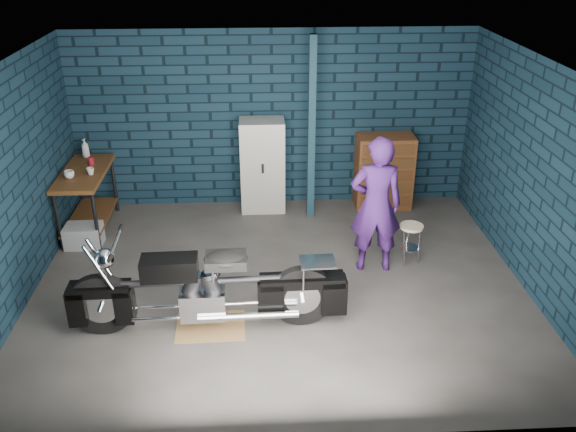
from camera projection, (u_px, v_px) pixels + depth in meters
name	position (u px, v px, depth m)	size (l,w,h in m)	color
ground	(280.00, 284.00, 7.56)	(6.00, 6.00, 0.00)	#4D4B48
room_walls	(277.00, 123.00, 7.22)	(6.02, 5.01, 2.71)	#0E2330
support_post	(312.00, 131.00, 8.75)	(0.10, 0.10, 2.70)	#13313D
workbench	(88.00, 201.00, 8.72)	(0.60, 1.40, 0.91)	brown
drip_mat	(211.00, 326.00, 6.78)	(0.76, 0.57, 0.01)	olive
motorcycle	(208.00, 284.00, 6.53)	(2.56, 0.69, 1.13)	black
person	(376.00, 205.00, 7.55)	(0.65, 0.43, 1.79)	#401B68
storage_bin	(84.00, 236.00, 8.40)	(0.49, 0.35, 0.31)	#989BA0
locker	(263.00, 166.00, 9.24)	(0.67, 0.48, 1.43)	beige
tool_chest	(384.00, 172.00, 9.40)	(0.86, 0.48, 1.15)	brown
shop_stool	(410.00, 244.00, 7.93)	(0.30, 0.30, 0.55)	#C0AE91
cup_a	(69.00, 174.00, 8.27)	(0.14, 0.14, 0.11)	#C0AE91
cup_b	(91.00, 171.00, 8.39)	(0.10, 0.10, 0.10)	#C0AE91
mug_red	(91.00, 161.00, 8.72)	(0.08, 0.08, 0.11)	maroon
bottle	(85.00, 148.00, 8.96)	(0.11, 0.11, 0.28)	#989BA0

